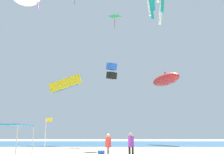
% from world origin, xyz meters
% --- Properties ---
extents(ocean_strip, '(110.00, 22.28, 0.03)m').
position_xyz_m(ocean_strip, '(0.00, 27.19, 0.01)').
color(ocean_strip, '#28608C').
rests_on(ocean_strip, ground).
extents(canopy_tent, '(3.07, 3.22, 2.29)m').
position_xyz_m(canopy_tent, '(-7.11, -0.13, 2.18)').
color(canopy_tent, '#B2B2B7').
rests_on(canopy_tent, ground).
extents(person_near_tent, '(0.42, 0.42, 1.76)m').
position_xyz_m(person_near_tent, '(1.46, 0.99, 1.03)').
color(person_near_tent, black).
rests_on(person_near_tent, ground).
extents(person_leftmost, '(0.40, 0.45, 1.70)m').
position_xyz_m(person_leftmost, '(-0.14, 0.75, 1.00)').
color(person_leftmost, slate).
rests_on(person_leftmost, ground).
extents(banner_flag, '(0.61, 0.06, 3.13)m').
position_xyz_m(banner_flag, '(-5.99, 6.61, 1.92)').
color(banner_flag, silver).
rests_on(banner_flag, ground).
extents(cooler_box, '(0.57, 0.37, 0.35)m').
position_xyz_m(cooler_box, '(-0.78, 4.47, 0.18)').
color(cooler_box, blue).
rests_on(cooler_box, ground).
extents(kite_parafoil_yellow, '(5.35, 0.97, 3.25)m').
position_xyz_m(kite_parafoil_yellow, '(-7.39, 22.10, 9.39)').
color(kite_parafoil_yellow, yellow).
extents(kite_inflatable_red, '(5.20, 7.22, 2.79)m').
position_xyz_m(kite_inflatable_red, '(9.16, 25.10, 10.67)').
color(kite_inflatable_red, red).
extents(kite_box_blue, '(1.35, 1.36, 2.04)m').
position_xyz_m(kite_box_blue, '(0.02, 12.12, 8.98)').
color(kite_box_blue, blue).
extents(kite_diamond_green, '(2.39, 2.38, 2.70)m').
position_xyz_m(kite_diamond_green, '(0.51, 27.61, 23.47)').
color(kite_diamond_green, green).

